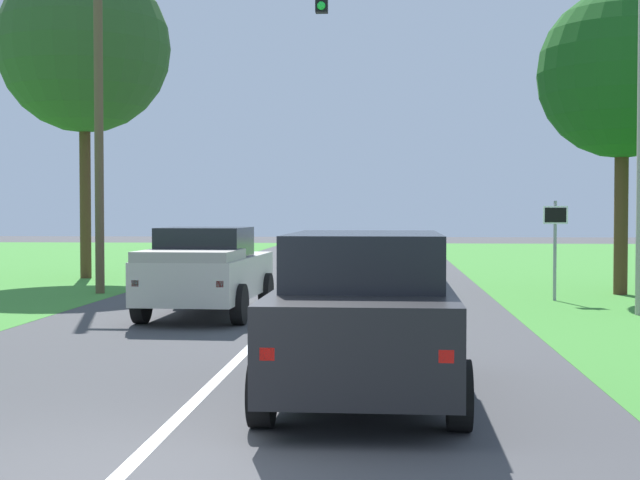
# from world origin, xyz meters

# --- Properties ---
(ground_plane) EXTENTS (120.00, 120.00, 0.00)m
(ground_plane) POSITION_xyz_m (0.00, 9.20, 0.00)
(ground_plane) COLOR #424244
(red_suv_near) EXTENTS (2.26, 4.75, 1.95)m
(red_suv_near) POSITION_xyz_m (1.96, 3.28, 1.02)
(red_suv_near) COLOR black
(red_suv_near) RESTS_ON ground_plane
(pickup_truck_lead) EXTENTS (2.33, 4.95, 1.87)m
(pickup_truck_lead) POSITION_xyz_m (-1.58, 11.35, 0.96)
(pickup_truck_lead) COLOR #B7B2A8
(pickup_truck_lead) RESTS_ON ground_plane
(traffic_light) EXTENTS (6.73, 0.40, 8.96)m
(traffic_light) POSITION_xyz_m (-3.93, 16.27, 5.78)
(traffic_light) COLOR brown
(traffic_light) RESTS_ON ground_plane
(keep_moving_sign) EXTENTS (0.60, 0.09, 2.46)m
(keep_moving_sign) POSITION_xyz_m (6.31, 15.20, 1.57)
(keep_moving_sign) COLOR gray
(keep_moving_sign) RESTS_ON ground_plane
(oak_tree_right) EXTENTS (4.44, 4.44, 8.03)m
(oak_tree_right) POSITION_xyz_m (8.34, 17.00, 5.79)
(oak_tree_right) COLOR #4C351E
(oak_tree_right) RESTS_ON ground_plane
(extra_tree_2) EXTENTS (5.58, 5.58, 10.35)m
(extra_tree_2) POSITION_xyz_m (-7.67, 21.59, 7.54)
(extra_tree_2) COLOR #4C351E
(extra_tree_2) RESTS_ON ground_plane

